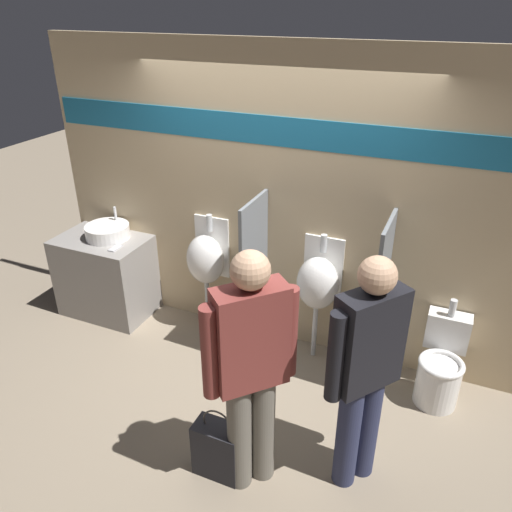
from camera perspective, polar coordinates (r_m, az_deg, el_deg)
ground_plane at (r=4.61m, az=-0.86°, el=-12.58°), size 16.00×16.00×0.00m
display_wall at (r=4.38m, az=2.24°, el=5.99°), size 4.46×0.07×2.70m
sink_counter at (r=5.36m, az=-16.74°, el=-2.15°), size 0.90×0.60×0.83m
sink_basin at (r=5.16m, az=-16.61°, el=2.71°), size 0.43×0.43×0.27m
cell_phone at (r=4.93m, az=-15.79°, el=0.86°), size 0.07×0.14×0.01m
divider_near_counter at (r=4.42m, az=-0.23°, el=-2.60°), size 0.03×0.55×1.50m
divider_mid at (r=4.17m, az=13.85°, el=-5.54°), size 0.03×0.55×1.50m
urinal_near_counter at (r=4.73m, az=-5.74°, el=-0.34°), size 0.37×0.31×1.18m
urinal_far at (r=4.36m, az=7.11°, el=-3.02°), size 0.37×0.31×1.18m
toilet at (r=4.40m, az=20.33°, el=-11.90°), size 0.36×0.52×0.85m
person_in_vest at (r=3.21m, az=12.41°, el=-12.37°), size 0.41×0.50×1.71m
person_with_lanyard at (r=3.10m, az=-0.59°, el=-12.53°), size 0.45×0.48×1.76m
shopping_bag at (r=3.67m, az=-4.32°, el=-21.16°), size 0.33×0.18×0.57m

